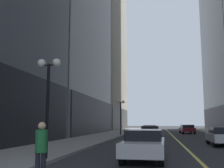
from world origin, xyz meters
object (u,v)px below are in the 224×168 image
Objects in this scene: pedestrian_in_green_parka at (41,147)px; car_silver at (145,143)px; street_lamp_left_near at (48,85)px; car_maroon at (187,129)px; car_white at (222,136)px; car_navy at (150,130)px; car_black at (150,132)px; street_lamp_left_far at (121,110)px.

car_silver is at bearing 62.37° from pedestrian_in_green_parka.
car_maroon is at bearing 74.25° from street_lamp_left_near.
car_white is 16.20m from car_navy.
car_maroon is 2.92× the size of pedestrian_in_green_parka.
pedestrian_in_green_parka is (-2.37, -20.51, 0.24)m from car_black.
car_silver is at bearing -88.74° from car_navy.
car_maroon is 36.04m from pedestrian_in_green_parka.
street_lamp_left_far is at bearing -149.86° from car_navy.
car_black is at bearing 83.40° from pedestrian_in_green_parka.
street_lamp_left_far reaches higher than car_silver.
car_maroon is 12.85m from street_lamp_left_far.
street_lamp_left_far is at bearing 90.00° from street_lamp_left_near.
street_lamp_left_far reaches higher than car_white.
car_maroon is (5.34, 6.85, 0.00)m from car_navy.
car_black is at bearing -109.09° from car_maroon.
car_navy is at bearing -127.97° from car_maroon.
car_black and car_navy have the same top height.
car_navy is 4.84m from street_lamp_left_far.
car_silver and car_black have the same top height.
street_lamp_left_far is (-1.43, 26.34, 2.30)m from pedestrian_in_green_parka.
pedestrian_in_green_parka is at bearing -86.89° from street_lamp_left_far.
car_white is 15.29m from pedestrian_in_green_parka.
street_lamp_left_far is (0.00, 22.68, 0.00)m from street_lamp_left_near.
street_lamp_left_near reaches higher than car_navy.
street_lamp_left_far reaches higher than car_navy.
street_lamp_left_far reaches higher than pedestrian_in_green_parka.
street_lamp_left_near is (-3.80, -16.85, 2.54)m from car_black.
pedestrian_in_green_parka is at bearing -120.29° from car_white.
street_lamp_left_far is (-8.91, -8.91, 2.54)m from car_maroon.
car_white is at bearing -55.16° from street_lamp_left_far.
car_white is 2.45× the size of pedestrian_in_green_parka.
pedestrian_in_green_parka is 0.37× the size of street_lamp_left_far.
car_silver is at bearing 18.83° from street_lamp_left_near.
pedestrian_in_green_parka is at bearing -96.60° from car_black.
car_white is 13.46m from street_lamp_left_near.
car_navy is 0.96× the size of street_lamp_left_near.
car_white is 0.87× the size of car_black.
car_maroon is (-0.24, 22.05, 0.01)m from car_white.
car_silver is 2.91× the size of pedestrian_in_green_parka.
street_lamp_left_far is at bearing 100.84° from car_silver.
car_navy is 28.49m from pedestrian_in_green_parka.
car_navy is at bearing 110.15° from car_white.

